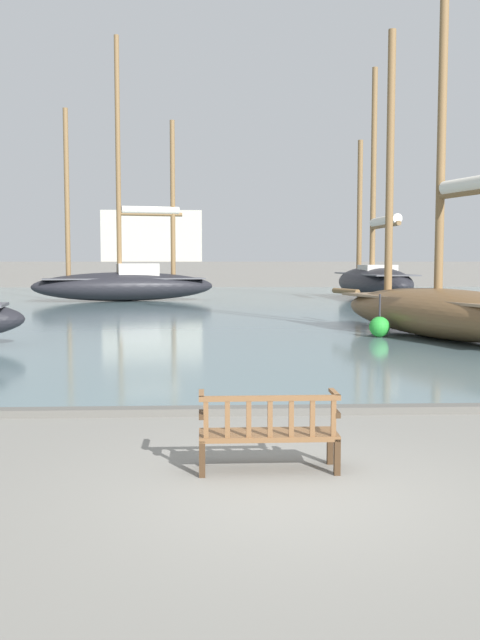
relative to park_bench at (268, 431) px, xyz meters
The scene contains 9 objects.
ground_plane 0.91m from the park_bench, 77.53° to the right, with size 160.00×160.00×0.00m, color gray.
harbor_water 43.24m from the park_bench, 89.78° to the left, with size 100.00×80.00×0.08m, color slate.
quay_edge_kerb 3.12m from the park_bench, 86.88° to the left, with size 40.00×0.30×0.12m, color #5B5954.
park_bench is the anchor object (origin of this frame).
sailboat_mid_port 14.96m from the park_bench, 64.23° to the left, with size 5.73×12.16×12.64m.
sailboat_nearest_starboard 36.92m from the park_bench, 75.04° to the left, with size 3.94×11.76×14.14m.
sailboat_outer_port 35.18m from the park_bench, 99.22° to the left, with size 11.13×5.15×15.43m.
channel_buoy 14.53m from the park_bench, 71.41° to the left, with size 0.64×0.64×1.34m.
far_breakwater 58.90m from the park_bench, 91.10° to the left, with size 55.05×2.40×7.13m.
Camera 1 is at (-0.86, -7.28, 2.42)m, focal length 40.00 mm.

